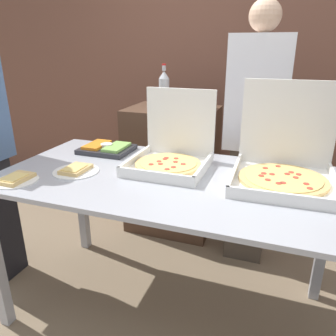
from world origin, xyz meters
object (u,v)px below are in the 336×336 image
object	(u,v)px
person_guest_plaid	(254,137)
pizza_box_near_right	(171,154)
paper_plate_front_center	(76,170)
paper_plate_front_right	(16,179)
pizza_box_far_right	(284,165)
soda_can_silver	(154,98)
soda_bottle	(164,89)
soda_can_colored	(211,101)
veggie_tray	(107,148)

from	to	relation	value
person_guest_plaid	pizza_box_near_right	bearing A→B (deg)	55.67
paper_plate_front_center	paper_plate_front_right	bearing A→B (deg)	-134.10
paper_plate_front_center	person_guest_plaid	distance (m)	1.22
pizza_box_far_right	paper_plate_front_right	distance (m)	1.38
soda_can_silver	person_guest_plaid	distance (m)	0.94
soda_can_silver	pizza_box_near_right	bearing A→B (deg)	-62.38
soda_bottle	soda_can_colored	world-z (taller)	soda_bottle
pizza_box_far_right	person_guest_plaid	size ratio (longest dim) A/B	0.29
paper_plate_front_center	soda_can_colored	distance (m)	1.31
paper_plate_front_center	veggie_tray	distance (m)	0.39
soda_bottle	person_guest_plaid	size ratio (longest dim) A/B	0.19
soda_bottle	paper_plate_front_center	bearing A→B (deg)	-96.77
paper_plate_front_center	veggie_tray	size ratio (longest dim) A/B	0.78
soda_bottle	person_guest_plaid	distance (m)	0.82
soda_bottle	person_guest_plaid	xyz separation A→B (m)	(0.74, -0.22, -0.27)
pizza_box_near_right	soda_can_silver	size ratio (longest dim) A/B	3.58
paper_plate_front_right	soda_bottle	size ratio (longest dim) A/B	0.64
pizza_box_near_right	soda_bottle	world-z (taller)	soda_bottle
pizza_box_near_right	soda_bottle	xyz separation A→B (m)	(-0.34, 0.81, 0.25)
paper_plate_front_right	soda_bottle	bearing A→B (deg)	75.24
paper_plate_front_right	soda_can_silver	world-z (taller)	soda_can_silver
pizza_box_near_right	soda_can_silver	bearing A→B (deg)	117.36
veggie_tray	person_guest_plaid	distance (m)	1.01
pizza_box_near_right	soda_can_colored	xyz separation A→B (m)	(0.02, 0.93, 0.16)
pizza_box_near_right	paper_plate_front_right	xyz separation A→B (m)	(-0.68, -0.49, -0.06)
soda_bottle	soda_can_colored	distance (m)	0.39
pizza_box_far_right	paper_plate_front_center	distance (m)	1.12
soda_can_colored	veggie_tray	bearing A→B (deg)	-122.31
person_guest_plaid	soda_can_colored	bearing A→B (deg)	-41.05
veggie_tray	soda_bottle	xyz separation A→B (m)	(0.15, 0.69, 0.31)
paper_plate_front_right	soda_can_colored	xyz separation A→B (m)	(0.70, 1.41, 0.23)
person_guest_plaid	veggie_tray	bearing A→B (deg)	27.72
pizza_box_far_right	soda_bottle	xyz separation A→B (m)	(-0.95, 0.81, 0.24)
soda_can_silver	soda_can_colored	xyz separation A→B (m)	(0.49, 0.03, 0.00)
pizza_box_near_right	pizza_box_far_right	size ratio (longest dim) A/B	0.85
pizza_box_near_right	paper_plate_front_center	distance (m)	0.54
paper_plate_front_center	veggie_tray	world-z (taller)	veggie_tray
pizza_box_near_right	person_guest_plaid	size ratio (longest dim) A/B	0.24
paper_plate_front_center	pizza_box_near_right	bearing A→B (deg)	29.62
paper_plate_front_center	veggie_tray	bearing A→B (deg)	93.57
pizza_box_far_right	pizza_box_near_right	bearing A→B (deg)	178.08
paper_plate_front_center	soda_bottle	distance (m)	1.13
pizza_box_near_right	veggie_tray	size ratio (longest dim) A/B	1.36
soda_bottle	person_guest_plaid	world-z (taller)	person_guest_plaid
pizza_box_far_right	veggie_tray	xyz separation A→B (m)	(-1.11, 0.12, -0.06)
paper_plate_front_center	soda_can_colored	size ratio (longest dim) A/B	2.03
pizza_box_near_right	paper_plate_front_right	size ratio (longest dim) A/B	2.00
pizza_box_far_right	soda_can_colored	bearing A→B (deg)	121.24
person_guest_plaid	soda_bottle	bearing A→B (deg)	-16.20
pizza_box_far_right	person_guest_plaid	bearing A→B (deg)	108.12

